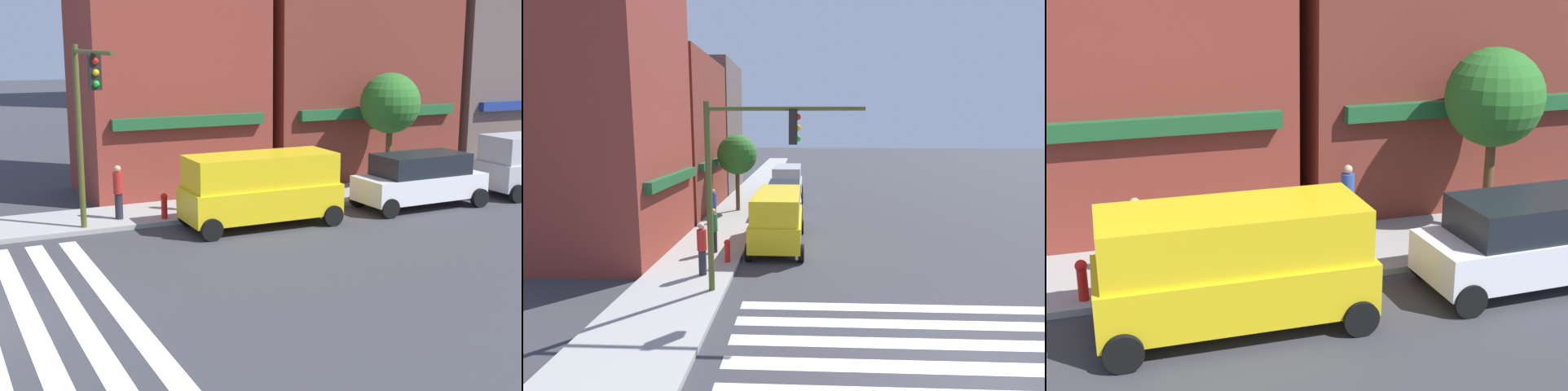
% 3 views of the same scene
% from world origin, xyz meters
% --- Properties ---
extents(ground_plane, '(200.00, 200.00, 0.00)m').
position_xyz_m(ground_plane, '(0.00, 0.00, 0.00)').
color(ground_plane, '#38383D').
extents(sidewalk_left, '(120.00, 3.00, 0.15)m').
position_xyz_m(sidewalk_left, '(0.00, 7.50, 0.07)').
color(sidewalk_left, '#9E9E99').
rests_on(sidewalk_left, ground_plane).
extents(crosswalk_stripes, '(7.23, 10.80, 0.01)m').
position_xyz_m(crosswalk_stripes, '(-0.00, 0.00, 0.00)').
color(crosswalk_stripes, silver).
rests_on(crosswalk_stripes, ground_plane).
extents(storefront_row, '(23.77, 5.30, 15.37)m').
position_xyz_m(storefront_row, '(15.91, 11.50, 5.95)').
color(storefront_row, maroon).
rests_on(storefront_row, ground_plane).
extents(traffic_signal, '(0.32, 4.54, 5.74)m').
position_xyz_m(traffic_signal, '(4.09, 5.32, 3.94)').
color(traffic_signal, '#474C1E').
rests_on(traffic_signal, ground_plane).
extents(van_yellow, '(5.02, 2.22, 2.34)m').
position_xyz_m(van_yellow, '(9.39, 4.70, 1.29)').
color(van_yellow, yellow).
rests_on(van_yellow, ground_plane).
extents(suv_white, '(4.75, 2.12, 1.94)m').
position_xyz_m(suv_white, '(15.68, 4.70, 1.03)').
color(suv_white, white).
rests_on(suv_white, ground_plane).
extents(van_silver, '(5.03, 2.22, 2.34)m').
position_xyz_m(van_silver, '(21.47, 4.70, 1.29)').
color(van_silver, '#B7B7BC').
rests_on(van_silver, ground_plane).
extents(pedestrian_green_top, '(0.32, 0.32, 1.77)m').
position_xyz_m(pedestrian_green_top, '(7.86, 7.14, 1.07)').
color(pedestrian_green_top, '#23232D').
rests_on(pedestrian_green_top, sidewalk_left).
extents(pedestrian_blue_shirt, '(0.32, 0.32, 1.77)m').
position_xyz_m(pedestrian_blue_shirt, '(12.92, 8.24, 1.07)').
color(pedestrian_blue_shirt, '#23232D').
rests_on(pedestrian_blue_shirt, sidewalk_left).
extents(pedestrian_red_jacket, '(0.32, 0.32, 1.77)m').
position_xyz_m(pedestrian_red_jacket, '(5.37, 6.99, 1.07)').
color(pedestrian_red_jacket, '#23232D').
rests_on(pedestrian_red_jacket, sidewalk_left).
extents(fire_hydrant, '(0.24, 0.24, 0.84)m').
position_xyz_m(fire_hydrant, '(6.72, 6.40, 0.61)').
color(fire_hydrant, red).
rests_on(fire_hydrant, sidewalk_left).
extents(street_tree, '(2.34, 2.34, 4.50)m').
position_xyz_m(street_tree, '(16.28, 7.50, 3.46)').
color(street_tree, brown).
rests_on(street_tree, sidewalk_left).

